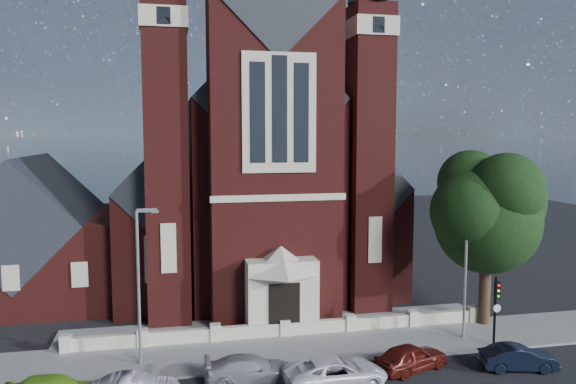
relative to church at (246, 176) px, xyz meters
The scene contains 14 objects.
ground 11.40m from the church, 90.00° to the right, with size 120.00×120.00×0.00m, color black.
pavement_strip 20.18m from the church, 90.00° to the right, with size 60.00×5.00×0.12m, color gray.
forecourt_paving 16.60m from the church, 90.00° to the right, with size 26.00×3.00×0.14m, color gray.
forecourt_wall 18.37m from the church, 90.00° to the right, with size 24.00×0.40×0.90m, color #B1A78C.
church is the anchor object (origin of this frame).
parish_hall 17.26m from the church, 162.84° to the right, with size 12.00×12.20×10.24m.
street_tree 21.38m from the church, 53.83° to the right, with size 6.40×6.60×10.70m.
street_lamp_left 20.84m from the church, 112.66° to the right, with size 1.16×0.22×8.09m.
street_lamp_right 21.76m from the church, 61.96° to the right, with size 1.16×0.22×8.09m.
traffic_signal 23.94m from the church, 61.80° to the right, with size 0.28×0.42×4.00m.
car_silver_b 23.35m from the church, 97.21° to the right, with size 1.77×4.36×1.26m, color #95959C.
car_white_suv 24.45m from the church, 87.44° to the right, with size 2.26×4.91×1.36m, color white.
car_dark_red 24.09m from the church, 76.76° to the right, with size 1.60×3.99×1.36m, color #50130D.
car_navy 26.71m from the church, 65.68° to the right, with size 1.31×3.76×1.24m, color black.
Camera 1 is at (-6.35, -24.47, 11.77)m, focal length 35.00 mm.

